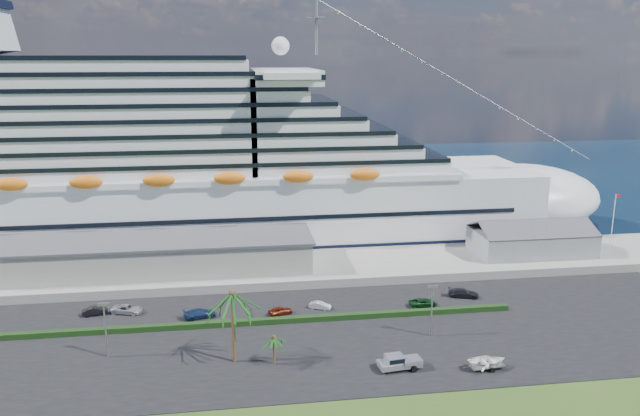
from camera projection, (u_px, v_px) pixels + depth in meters
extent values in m
plane|color=#294B19|center=(308.00, 371.00, 85.62)|extent=(420.00, 420.00, 0.00)
cube|color=black|center=(299.00, 336.00, 96.17)|extent=(140.00, 38.00, 0.12)
cube|color=gray|center=(283.00, 268.00, 123.83)|extent=(240.00, 20.00, 1.80)
cube|color=black|center=(261.00, 182.00, 210.49)|extent=(420.00, 160.00, 0.02)
cube|color=silver|center=(187.00, 208.00, 142.42)|extent=(160.00, 30.00, 16.00)
ellipsoid|color=silver|center=(518.00, 197.00, 153.40)|extent=(40.00, 30.00, 16.00)
cube|color=black|center=(188.00, 237.00, 144.06)|extent=(164.00, 30.60, 2.40)
cube|color=silver|center=(126.00, 114.00, 135.54)|extent=(128.00, 26.00, 24.80)
cube|color=silver|center=(285.00, 76.00, 138.43)|extent=(14.00, 38.00, 3.20)
cylinder|color=gray|center=(316.00, 27.00, 136.86)|extent=(0.70, 0.70, 12.00)
ellipsoid|color=orange|center=(159.00, 180.00, 124.32)|extent=(90.00, 2.40, 2.60)
ellipsoid|color=orange|center=(173.00, 155.00, 154.67)|extent=(90.00, 2.40, 2.60)
cube|color=black|center=(187.00, 205.00, 142.22)|extent=(144.00, 30.40, 0.90)
cube|color=gray|center=(153.00, 255.00, 119.45)|extent=(60.00, 14.00, 6.00)
cube|color=#4C4C54|center=(152.00, 240.00, 118.70)|extent=(61.00, 15.00, 0.40)
cube|color=gray|center=(531.00, 242.00, 130.17)|extent=(24.00, 12.00, 4.80)
cube|color=#4C4C54|center=(540.00, 229.00, 126.41)|extent=(24.00, 6.31, 2.74)
cube|color=#4C4C54|center=(526.00, 221.00, 132.18)|extent=(24.00, 6.31, 2.74)
cylinder|color=silver|center=(613.00, 222.00, 131.77)|extent=(0.16, 0.16, 12.00)
cube|color=red|center=(618.00, 196.00, 130.48)|extent=(1.00, 0.04, 0.70)
cube|color=black|center=(246.00, 322.00, 99.75)|extent=(88.00, 1.10, 0.90)
cylinder|color=gray|center=(106.00, 331.00, 88.46)|extent=(0.24, 0.24, 8.00)
cube|color=gray|center=(103.00, 304.00, 87.47)|extent=(1.60, 0.35, 0.35)
cylinder|color=gray|center=(432.00, 312.00, 95.05)|extent=(0.24, 0.24, 8.00)
cube|color=gray|center=(433.00, 287.00, 94.06)|extent=(1.60, 0.35, 0.35)
cylinder|color=#47301E|center=(233.00, 328.00, 86.82)|extent=(0.54, 0.54, 10.50)
sphere|color=#47301E|center=(232.00, 293.00, 85.55)|extent=(0.98, 0.98, 0.98)
cylinder|color=#47301E|center=(274.00, 351.00, 86.90)|extent=(0.35, 0.35, 4.20)
sphere|color=#47301E|center=(274.00, 337.00, 86.39)|extent=(0.73, 0.73, 0.73)
imported|color=black|center=(95.00, 311.00, 103.61)|extent=(4.39, 2.35, 1.38)
imported|color=#A2A3AB|center=(127.00, 309.00, 104.26)|extent=(5.60, 3.63, 1.43)
imported|color=navy|center=(200.00, 313.00, 102.44)|extent=(5.69, 3.47, 1.54)
imported|color=#5F1B0C|center=(280.00, 311.00, 103.73)|extent=(4.35, 2.87, 1.38)
imported|color=silver|center=(320.00, 305.00, 106.03)|extent=(3.91, 2.72, 1.22)
imported|color=#0E3B17|center=(423.00, 302.00, 107.19)|extent=(4.82, 2.38, 1.32)
imported|color=black|center=(463.00, 293.00, 111.14)|extent=(5.73, 3.68, 1.54)
cylinder|color=black|center=(387.00, 371.00, 84.49)|extent=(0.91, 0.41, 0.88)
cylinder|color=black|center=(383.00, 364.00, 86.50)|extent=(0.91, 0.41, 0.88)
cylinder|color=black|center=(414.00, 369.00, 85.02)|extent=(0.91, 0.41, 0.88)
cylinder|color=black|center=(410.00, 362.00, 87.03)|extent=(0.91, 0.41, 0.88)
cube|color=#B2B5BA|center=(400.00, 364.00, 85.69)|extent=(6.16, 2.88, 0.77)
cube|color=#B2B5BA|center=(411.00, 360.00, 85.80)|extent=(2.87, 2.44, 0.60)
cube|color=#B2B5BA|center=(395.00, 359.00, 85.40)|extent=(2.65, 2.36, 1.04)
cube|color=black|center=(395.00, 358.00, 85.37)|extent=(2.44, 2.39, 0.60)
cube|color=#B2B5BA|center=(382.00, 364.00, 85.29)|extent=(1.23, 2.19, 0.38)
cube|color=gray|center=(487.00, 365.00, 85.77)|extent=(5.09, 2.37, 0.13)
cylinder|color=gray|center=(471.00, 366.00, 85.46)|extent=(2.35, 0.35, 0.09)
cylinder|color=black|center=(493.00, 370.00, 84.96)|extent=(0.71, 0.31, 0.68)
cylinder|color=black|center=(487.00, 363.00, 86.81)|extent=(0.71, 0.31, 0.68)
imported|color=white|center=(487.00, 361.00, 85.62)|extent=(5.83, 4.46, 1.12)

